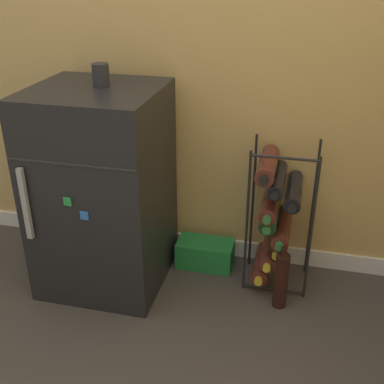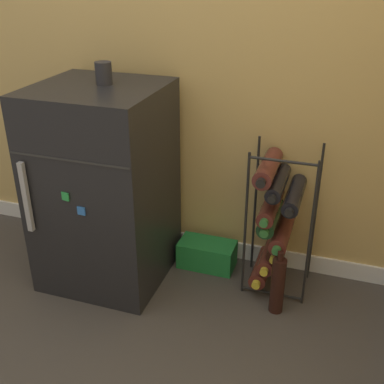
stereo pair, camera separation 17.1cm
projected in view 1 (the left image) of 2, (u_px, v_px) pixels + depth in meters
name	position (u px, v px, depth m)	size (l,w,h in m)	color
ground_plane	(150.00, 338.00, 1.99)	(14.00, 14.00, 0.00)	#423D38
wall_back	(192.00, 3.00, 2.08)	(7.04, 0.07, 2.50)	tan
mini_fridge	(103.00, 190.00, 2.18)	(0.55, 0.56, 0.93)	black
wine_rack	(274.00, 215.00, 2.20)	(0.29, 0.33, 0.70)	black
soda_box	(205.00, 253.00, 2.44)	(0.28, 0.15, 0.13)	#1E7F38
fridge_top_cup	(101.00, 75.00, 1.99)	(0.07, 0.07, 0.09)	#28282D
loose_bottle_floor	(281.00, 280.00, 2.12)	(0.06, 0.06, 0.31)	black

